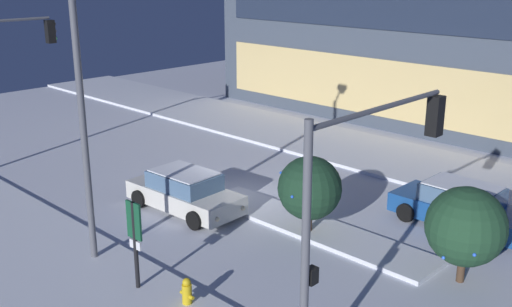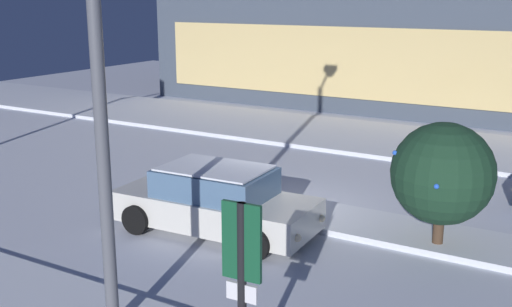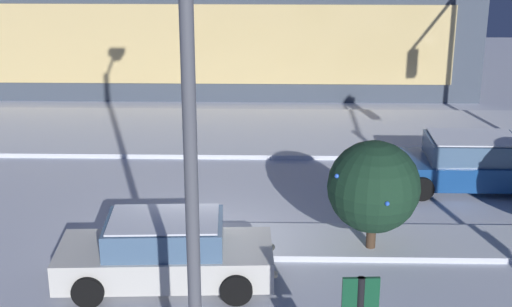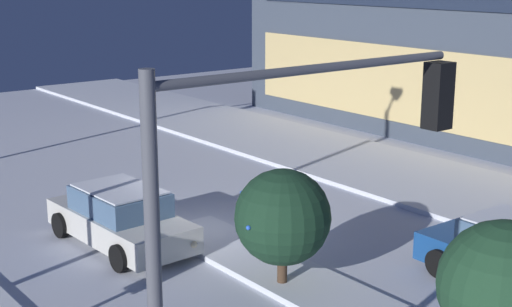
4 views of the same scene
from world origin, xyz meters
TOP-DOWN VIEW (x-y plane):
  - ground at (0.00, 0.00)m, footprint 52.00×52.00m
  - curb_strip_near at (0.00, -8.22)m, footprint 52.00×5.20m
  - curb_strip_far at (0.00, 8.22)m, footprint 52.00×5.20m
  - median_strip at (3.69, -0.28)m, footprint 9.00×1.80m
  - car_near at (-0.67, -2.20)m, footprint 4.66×2.24m
  - car_far at (7.07, 3.44)m, footprint 4.65×2.11m
  - traffic_light_corner_near_right at (8.41, -4.33)m, footprint 0.32×5.28m
  - street_lamp_arched at (0.31, -5.78)m, footprint 0.73×3.20m
  - fire_hydrant at (4.45, -6.34)m, footprint 0.48×0.26m
  - parking_info_sign at (2.87, -6.75)m, footprint 0.55×0.12m
  - decorated_tree_median at (8.88, -0.10)m, footprint 2.22×2.24m
  - decorated_tree_left_of_median at (3.83, -0.67)m, footprint 2.09×2.14m

SIDE VIEW (x-z plane):
  - ground at x=0.00m, z-range 0.00..0.00m
  - curb_strip_near at x=0.00m, z-range 0.00..0.14m
  - curb_strip_far at x=0.00m, z-range 0.00..0.14m
  - median_strip at x=3.69m, z-range 0.00..0.14m
  - fire_hydrant at x=4.45m, z-range -0.01..0.84m
  - car_near at x=-0.67m, z-range -0.04..1.46m
  - car_far at x=7.07m, z-range -0.04..1.46m
  - decorated_tree_left_of_median at x=3.83m, z-range 0.29..2.96m
  - parking_info_sign at x=2.87m, z-range 0.36..2.98m
  - decorated_tree_median at x=8.88m, z-range 0.28..3.07m
  - traffic_light_corner_near_right at x=8.41m, z-range 1.14..6.90m
  - street_lamp_arched at x=0.31m, z-range 1.22..9.57m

